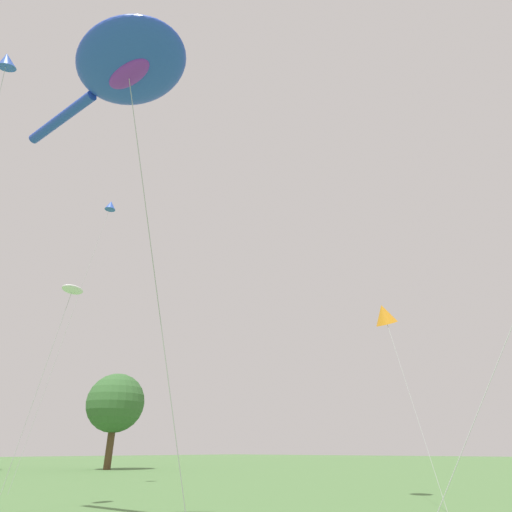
{
  "coord_description": "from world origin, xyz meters",
  "views": [
    {
      "loc": [
        -9.23,
        2.75,
        1.91
      ],
      "look_at": [
        0.24,
        10.68,
        7.67
      ],
      "focal_mm": 29.22,
      "sensor_mm": 36.0,
      "label": 1
    }
  ],
  "objects_px": {
    "small_kite_triangle_green": "(110,207)",
    "small_kite_bird_shape": "(6,64)",
    "big_show_kite": "(128,67)",
    "small_kite_tiny_distant": "(384,315)",
    "small_kite_box_yellow": "(72,291)",
    "tree_oak_right": "(116,403)"
  },
  "relations": [
    {
      "from": "small_kite_box_yellow",
      "to": "small_kite_tiny_distant",
      "type": "bearing_deg",
      "value": 129.26
    },
    {
      "from": "tree_oak_right",
      "to": "small_kite_triangle_green",
      "type": "bearing_deg",
      "value": -127.37
    },
    {
      "from": "big_show_kite",
      "to": "small_kite_tiny_distant",
      "type": "xyz_separation_m",
      "value": [
        14.26,
        -1.8,
        -5.52
      ]
    },
    {
      "from": "big_show_kite",
      "to": "small_kite_tiny_distant",
      "type": "height_order",
      "value": "big_show_kite"
    },
    {
      "from": "small_kite_box_yellow",
      "to": "small_kite_triangle_green",
      "type": "xyz_separation_m",
      "value": [
        5.05,
        7.63,
        9.55
      ]
    },
    {
      "from": "small_kite_tiny_distant",
      "to": "tree_oak_right",
      "type": "xyz_separation_m",
      "value": [
        8.6,
        35.9,
        -1.23
      ]
    },
    {
      "from": "small_kite_tiny_distant",
      "to": "small_kite_bird_shape",
      "type": "distance_m",
      "value": 18.86
    },
    {
      "from": "small_kite_bird_shape",
      "to": "tree_oak_right",
      "type": "distance_m",
      "value": 40.06
    },
    {
      "from": "small_kite_box_yellow",
      "to": "tree_oak_right",
      "type": "xyz_separation_m",
      "value": [
        20.06,
        27.28,
        -1.26
      ]
    },
    {
      "from": "small_kite_bird_shape",
      "to": "tree_oak_right",
      "type": "relative_size",
      "value": 1.51
    },
    {
      "from": "small_kite_triangle_green",
      "to": "small_kite_bird_shape",
      "type": "distance_m",
      "value": 14.98
    },
    {
      "from": "small_kite_bird_shape",
      "to": "tree_oak_right",
      "type": "bearing_deg",
      "value": -68.37
    },
    {
      "from": "big_show_kite",
      "to": "small_kite_bird_shape",
      "type": "xyz_separation_m",
      "value": [
        -2.45,
        4.02,
        0.99
      ]
    },
    {
      "from": "small_kite_tiny_distant",
      "to": "big_show_kite",
      "type": "bearing_deg",
      "value": -92.4
    },
    {
      "from": "small_kite_box_yellow",
      "to": "small_kite_bird_shape",
      "type": "xyz_separation_m",
      "value": [
        -5.26,
        -2.79,
        6.48
      ]
    },
    {
      "from": "small_kite_bird_shape",
      "to": "big_show_kite",
      "type": "bearing_deg",
      "value": -176.89
    },
    {
      "from": "small_kite_bird_shape",
      "to": "tree_oak_right",
      "type": "xyz_separation_m",
      "value": [
        25.32,
        30.07,
        -7.74
      ]
    },
    {
      "from": "big_show_kite",
      "to": "small_kite_box_yellow",
      "type": "relative_size",
      "value": 1.71
    },
    {
      "from": "small_kite_tiny_distant",
      "to": "small_kite_box_yellow",
      "type": "bearing_deg",
      "value": -122.13
    },
    {
      "from": "small_kite_box_yellow",
      "to": "small_kite_triangle_green",
      "type": "relative_size",
      "value": 0.46
    },
    {
      "from": "big_show_kite",
      "to": "small_kite_box_yellow",
      "type": "bearing_deg",
      "value": 153.26
    },
    {
      "from": "big_show_kite",
      "to": "small_kite_triangle_green",
      "type": "relative_size",
      "value": 0.78
    }
  ]
}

